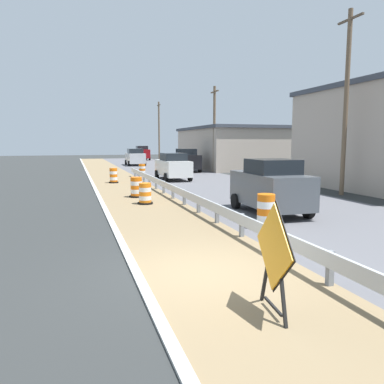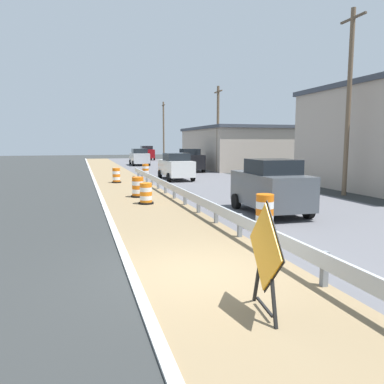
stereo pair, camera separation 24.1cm
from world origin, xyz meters
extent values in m
plane|color=#2B2D2D|center=(0.00, 0.00, 0.00)|extent=(160.00, 160.00, 0.00)
cube|color=#7F6B4C|center=(0.60, 0.00, 0.00)|extent=(3.59, 120.00, 0.01)
cube|color=#ADADA8|center=(-1.30, 0.00, 0.00)|extent=(0.20, 120.00, 0.11)
cube|color=#ADB2B7|center=(2.14, 3.63, 0.55)|extent=(0.08, 40.51, 0.32)
cube|color=slate|center=(2.22, -1.43, 0.35)|extent=(0.12, 0.12, 0.70)
cube|color=slate|center=(2.22, 0.59, 0.35)|extent=(0.12, 0.12, 0.70)
cube|color=slate|center=(2.22, 2.62, 0.35)|extent=(0.12, 0.12, 0.70)
cube|color=slate|center=(2.22, 4.64, 0.35)|extent=(0.12, 0.12, 0.70)
cube|color=slate|center=(2.22, 6.67, 0.35)|extent=(0.12, 0.12, 0.70)
cube|color=slate|center=(2.22, 8.69, 0.35)|extent=(0.12, 0.12, 0.70)
cube|color=slate|center=(2.22, 10.72, 0.35)|extent=(0.12, 0.12, 0.70)
cube|color=slate|center=(2.22, 12.75, 0.35)|extent=(0.12, 0.12, 0.70)
cube|color=slate|center=(2.22, 14.77, 0.35)|extent=(0.12, 0.12, 0.70)
cube|color=slate|center=(2.22, 16.80, 0.35)|extent=(0.12, 0.12, 0.70)
cube|color=slate|center=(2.22, 18.82, 0.35)|extent=(0.12, 0.12, 0.70)
cube|color=slate|center=(2.22, 20.85, 0.35)|extent=(0.12, 0.12, 0.70)
cube|color=slate|center=(2.22, 22.87, 0.35)|extent=(0.12, 0.12, 0.70)
cube|color=black|center=(0.51, -2.52, 0.52)|extent=(0.10, 0.39, 1.06)
cube|color=black|center=(0.60, -1.83, 0.52)|extent=(0.10, 0.39, 1.06)
cube|color=black|center=(0.55, -2.18, 0.12)|extent=(0.13, 0.72, 0.04)
cube|color=orange|center=(0.53, -2.17, 1.12)|extent=(0.22, 1.44, 1.45)
cube|color=black|center=(0.55, -2.17, 1.12)|extent=(0.21, 1.53, 1.54)
cylinder|color=orange|center=(3.43, 3.37, 0.11)|extent=(0.58, 0.58, 0.23)
cylinder|color=white|center=(3.43, 3.37, 0.34)|extent=(0.58, 0.58, 0.23)
cylinder|color=orange|center=(3.43, 3.37, 0.57)|extent=(0.58, 0.58, 0.23)
cylinder|color=white|center=(3.43, 3.37, 0.80)|extent=(0.58, 0.58, 0.23)
cylinder|color=orange|center=(3.43, 3.37, 1.02)|extent=(0.58, 0.58, 0.23)
cylinder|color=black|center=(3.43, 3.37, 0.04)|extent=(0.72, 0.72, 0.08)
cylinder|color=orange|center=(0.58, 9.44, 0.10)|extent=(0.56, 0.56, 0.19)
cylinder|color=white|center=(0.58, 9.44, 0.29)|extent=(0.56, 0.56, 0.19)
cylinder|color=orange|center=(0.58, 9.44, 0.48)|extent=(0.56, 0.56, 0.19)
cylinder|color=white|center=(0.58, 9.44, 0.67)|extent=(0.56, 0.56, 0.19)
cylinder|color=orange|center=(0.58, 9.44, 0.87)|extent=(0.56, 0.56, 0.19)
cylinder|color=black|center=(0.58, 9.44, 0.04)|extent=(0.70, 0.70, 0.08)
cylinder|color=orange|center=(0.55, 11.73, 0.10)|extent=(0.59, 0.59, 0.21)
cylinder|color=white|center=(0.55, 11.73, 0.31)|extent=(0.59, 0.59, 0.21)
cylinder|color=orange|center=(0.55, 11.73, 0.52)|extent=(0.59, 0.59, 0.21)
cylinder|color=white|center=(0.55, 11.73, 0.72)|extent=(0.59, 0.59, 0.21)
cylinder|color=orange|center=(0.55, 11.73, 0.93)|extent=(0.59, 0.59, 0.21)
cylinder|color=black|center=(0.55, 11.73, 0.04)|extent=(0.73, 0.73, 0.08)
cylinder|color=orange|center=(0.14, 19.05, 0.10)|extent=(0.53, 0.53, 0.21)
cylinder|color=white|center=(0.14, 19.05, 0.31)|extent=(0.53, 0.53, 0.21)
cylinder|color=orange|center=(0.14, 19.05, 0.51)|extent=(0.53, 0.53, 0.21)
cylinder|color=white|center=(0.14, 19.05, 0.72)|extent=(0.53, 0.53, 0.21)
cylinder|color=orange|center=(0.14, 19.05, 0.92)|extent=(0.53, 0.53, 0.21)
cylinder|color=black|center=(0.14, 19.05, 0.04)|extent=(0.66, 0.66, 0.08)
cylinder|color=orange|center=(3.15, 24.76, 0.10)|extent=(0.55, 0.55, 0.19)
cylinder|color=white|center=(3.15, 24.76, 0.29)|extent=(0.55, 0.55, 0.19)
cylinder|color=orange|center=(3.15, 24.76, 0.48)|extent=(0.55, 0.55, 0.19)
cylinder|color=white|center=(3.15, 24.76, 0.67)|extent=(0.55, 0.55, 0.19)
cylinder|color=orange|center=(3.15, 24.76, 0.86)|extent=(0.55, 0.55, 0.19)
cylinder|color=black|center=(3.15, 24.76, 0.04)|extent=(0.68, 0.68, 0.08)
cube|color=silver|center=(4.80, 38.95, 0.90)|extent=(1.99, 4.75, 1.17)
cube|color=black|center=(4.79, 38.77, 1.77)|extent=(1.76, 2.20, 0.56)
cylinder|color=black|center=(3.87, 40.53, 0.32)|extent=(0.23, 0.64, 0.64)
cylinder|color=black|center=(5.78, 40.49, 0.32)|extent=(0.23, 0.64, 0.64)
cylinder|color=black|center=(3.81, 37.41, 0.32)|extent=(0.23, 0.64, 0.64)
cylinder|color=black|center=(5.72, 37.38, 0.32)|extent=(0.23, 0.64, 0.64)
cube|color=black|center=(7.94, 27.31, 0.98)|extent=(1.84, 4.06, 1.32)
cube|color=black|center=(7.94, 27.47, 1.92)|extent=(1.64, 1.87, 0.56)
cylinder|color=black|center=(8.82, 25.96, 0.32)|extent=(0.23, 0.64, 0.64)
cylinder|color=black|center=(7.02, 25.98, 0.32)|extent=(0.23, 0.64, 0.64)
cylinder|color=black|center=(8.85, 28.63, 0.32)|extent=(0.23, 0.64, 0.64)
cylinder|color=black|center=(7.05, 28.65, 0.32)|extent=(0.23, 0.64, 0.64)
cube|color=#4C5156|center=(4.89, 5.75, 0.96)|extent=(1.97, 4.07, 1.27)
cube|color=black|center=(4.89, 5.59, 1.87)|extent=(1.71, 1.90, 0.56)
cylinder|color=black|center=(4.03, 7.10, 0.32)|extent=(0.24, 0.65, 0.64)
cylinder|color=black|center=(5.86, 7.03, 0.32)|extent=(0.24, 0.65, 0.64)
cylinder|color=black|center=(3.93, 4.46, 0.32)|extent=(0.24, 0.65, 0.64)
cylinder|color=black|center=(5.76, 4.39, 0.32)|extent=(0.24, 0.65, 0.64)
cube|color=maroon|center=(8.13, 52.83, 1.01)|extent=(1.93, 4.16, 1.37)
cube|color=black|center=(8.13, 53.00, 1.97)|extent=(1.72, 1.92, 0.56)
cylinder|color=black|center=(9.06, 51.46, 0.32)|extent=(0.23, 0.64, 0.64)
cylinder|color=black|center=(7.17, 51.47, 0.32)|extent=(0.23, 0.64, 0.64)
cylinder|color=black|center=(9.08, 54.19, 0.32)|extent=(0.23, 0.64, 0.64)
cylinder|color=black|center=(7.19, 54.21, 0.32)|extent=(0.23, 0.64, 0.64)
cube|color=silver|center=(4.67, 20.09, 0.89)|extent=(1.81, 4.57, 1.14)
cube|color=black|center=(4.67, 19.91, 1.74)|extent=(1.62, 2.10, 0.56)
cylinder|color=black|center=(3.76, 21.60, 0.32)|extent=(0.22, 0.64, 0.64)
cylinder|color=black|center=(5.56, 21.60, 0.32)|extent=(0.22, 0.64, 0.64)
cylinder|color=black|center=(3.77, 18.58, 0.32)|extent=(0.22, 0.64, 0.64)
cylinder|color=black|center=(5.57, 18.59, 0.32)|extent=(0.22, 0.64, 0.64)
cube|color=#AD9E8E|center=(14.10, 31.40, 2.08)|extent=(8.17, 13.13, 4.16)
cube|color=#3D424C|center=(14.10, 31.40, 4.31)|extent=(8.49, 13.65, 0.30)
cylinder|color=brown|center=(11.18, 9.26, 4.75)|extent=(0.24, 0.24, 9.50)
cube|color=brown|center=(11.18, 9.26, 9.00)|extent=(0.12, 1.80, 0.10)
cylinder|color=brown|center=(10.11, 25.64, 3.95)|extent=(0.24, 0.24, 7.91)
cube|color=brown|center=(10.11, 25.64, 7.41)|extent=(0.12, 1.80, 0.10)
cylinder|color=brown|center=(10.04, 48.78, 4.41)|extent=(0.24, 0.24, 8.82)
cube|color=brown|center=(10.04, 48.78, 8.32)|extent=(0.12, 1.80, 0.10)
camera|label=1|loc=(-2.50, -7.39, 2.79)|focal=35.19mm
camera|label=2|loc=(-2.26, -7.46, 2.79)|focal=35.19mm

